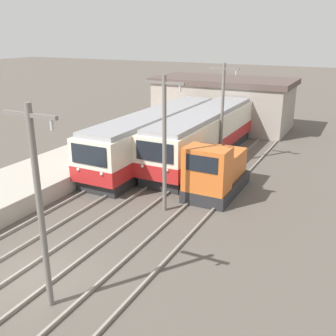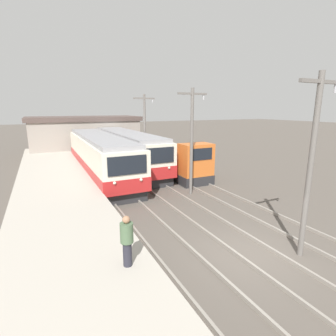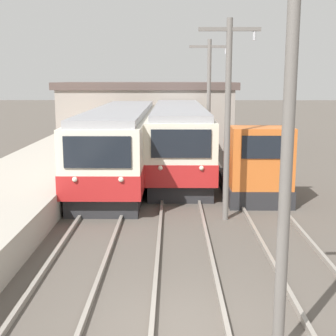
# 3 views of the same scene
# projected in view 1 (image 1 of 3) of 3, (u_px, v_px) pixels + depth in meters

# --- Properties ---
(ground_plane) EXTENTS (200.00, 200.00, 0.00)m
(ground_plane) POSITION_uv_depth(u_px,v_px,m) (34.00, 276.00, 14.44)
(ground_plane) COLOR #564F47
(track_center) EXTENTS (1.54, 60.00, 0.14)m
(track_center) POSITION_uv_depth(u_px,v_px,m) (37.00, 276.00, 14.34)
(track_center) COLOR gray
(track_center) RESTS_ON ground
(track_right) EXTENTS (1.54, 60.00, 0.14)m
(track_right) POSITION_uv_depth(u_px,v_px,m) (105.00, 300.00, 13.05)
(track_right) COLOR gray
(track_right) RESTS_ON ground
(commuter_train_left) EXTENTS (2.84, 15.04, 3.39)m
(commuter_train_left) POSITION_uv_depth(u_px,v_px,m) (157.00, 138.00, 27.10)
(commuter_train_left) COLOR #28282B
(commuter_train_left) RESTS_ON ground
(commuter_train_center) EXTENTS (2.84, 14.28, 3.40)m
(commuter_train_center) POSITION_uv_depth(u_px,v_px,m) (204.00, 137.00, 27.31)
(commuter_train_center) COLOR #28282B
(commuter_train_center) RESTS_ON ground
(shunting_locomotive) EXTENTS (2.40, 4.79, 3.00)m
(shunting_locomotive) POSITION_uv_depth(u_px,v_px,m) (216.00, 173.00, 21.43)
(shunting_locomotive) COLOR #28282B
(shunting_locomotive) RESTS_ON ground
(catenary_mast_near) EXTENTS (2.00, 0.20, 6.67)m
(catenary_mast_near) POSITION_uv_depth(u_px,v_px,m) (40.00, 203.00, 11.74)
(catenary_mast_near) COLOR slate
(catenary_mast_near) RESTS_ON ground
(catenary_mast_mid) EXTENTS (2.00, 0.20, 6.67)m
(catenary_mast_mid) POSITION_uv_depth(u_px,v_px,m) (165.00, 140.00, 18.58)
(catenary_mast_mid) COLOR slate
(catenary_mast_mid) RESTS_ON ground
(catenary_mast_far) EXTENTS (2.00, 0.20, 6.67)m
(catenary_mast_far) POSITION_uv_depth(u_px,v_px,m) (222.00, 111.00, 25.42)
(catenary_mast_far) COLOR slate
(catenary_mast_far) RESTS_ON ground
(station_building) EXTENTS (12.60, 6.30, 4.53)m
(station_building) POSITION_uv_depth(u_px,v_px,m) (223.00, 103.00, 36.42)
(station_building) COLOR gray
(station_building) RESTS_ON ground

